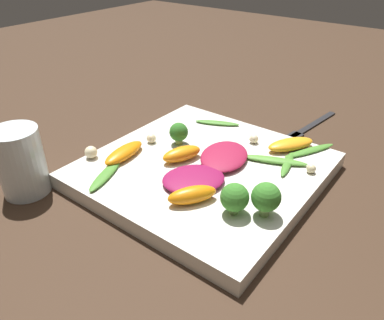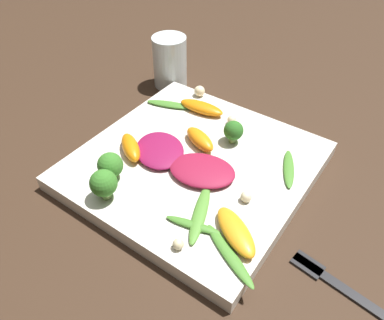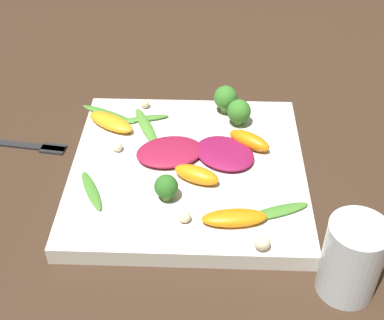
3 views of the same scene
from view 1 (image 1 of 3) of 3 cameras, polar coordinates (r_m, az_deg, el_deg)
The scene contains 22 objects.
ground_plane at distance 0.55m, azimuth 1.81°, elevation -2.54°, with size 2.40×2.40×0.00m, color #382619.
plate at distance 0.55m, azimuth 1.83°, elevation -1.53°, with size 0.31×0.31×0.02m.
drinking_glass at distance 0.55m, azimuth -24.66°, elevation -0.26°, with size 0.06×0.06×0.09m.
fork at distance 0.72m, azimuth 17.11°, elevation 4.73°, with size 0.16×0.04×0.01m.
radicchio_leaf_0 at distance 0.50m, azimuth 0.24°, elevation -2.90°, with size 0.11×0.11×0.01m.
radicchio_leaf_1 at distance 0.55m, azimuth 4.92°, elevation 0.61°, with size 0.11×0.09×0.01m.
orange_segment_0 at distance 0.54m, azimuth -1.58°, elevation 0.95°, with size 0.07×0.05×0.02m.
orange_segment_1 at distance 0.56m, azimuth -10.32°, elevation 1.11°, with size 0.08×0.03×0.02m.
orange_segment_2 at distance 0.59m, azimuth 14.81°, elevation 2.33°, with size 0.08×0.07×0.02m.
orange_segment_3 at distance 0.46m, azimuth 0.01°, elevation -5.34°, with size 0.06×0.05×0.02m.
broccoli_floret_0 at distance 0.44m, azimuth 6.51°, elevation -5.74°, with size 0.03×0.03×0.04m.
broccoli_floret_1 at distance 0.58m, azimuth -2.04°, elevation 4.21°, with size 0.03×0.03×0.04m.
broccoli_floret_2 at distance 0.44m, azimuth 11.21°, elevation -5.65°, with size 0.03×0.03×0.04m.
arugula_sprig_0 at distance 0.65m, azimuth 3.86°, elevation 5.67°, with size 0.05×0.08×0.01m.
arugula_sprig_1 at distance 0.55m, azimuth 12.36°, elevation -0.03°, with size 0.05×0.09×0.01m.
arugula_sprig_2 at distance 0.55m, azimuth 14.33°, elevation -0.56°, with size 0.07×0.03×0.01m.
arugula_sprig_3 at distance 0.59m, azimuth 17.46°, elevation 1.37°, with size 0.09×0.05×0.01m.
arugula_sprig_4 at distance 0.52m, azimuth -13.04°, elevation -2.20°, with size 0.08×0.04×0.01m.
macadamia_nut_0 at distance 0.57m, azimuth -15.13°, elevation 1.16°, with size 0.02×0.02×0.02m.
macadamia_nut_1 at distance 0.60m, azimuth -5.95°, elevation 3.47°, with size 0.01×0.01×0.01m.
macadamia_nut_2 at distance 0.54m, azimuth 17.70°, elevation -1.25°, with size 0.01×0.01×0.01m.
macadamia_nut_3 at distance 0.60m, azimuth 9.39°, elevation 3.21°, with size 0.01×0.01×0.01m.
Camera 1 is at (0.37, 0.26, 0.31)m, focal length 35.00 mm.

